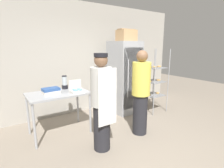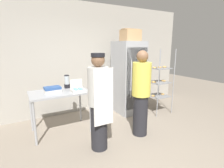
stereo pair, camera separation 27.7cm
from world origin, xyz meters
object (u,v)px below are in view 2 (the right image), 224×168
Objects in this scene: refrigerator at (128,78)px; person_customer at (141,93)px; binder_stack at (53,89)px; person_baker at (99,101)px; cardboard_storage_box at (131,35)px; donut_box at (78,90)px; blender_pitcher at (67,82)px; baking_rack at (159,81)px.

person_customer is at bearing -113.56° from refrigerator.
refrigerator is at bearing 7.29° from binder_stack.
person_baker reaches higher than binder_stack.
binder_stack is at bearing -174.67° from cardboard_storage_box.
donut_box is (-1.55, -0.47, -0.03)m from refrigerator.
blender_pitcher is at bearing 101.86° from donut_box.
person_baker is at bearing -140.95° from cardboard_storage_box.
person_customer is at bearing -148.00° from baking_rack.
baking_rack is at bearing 0.92° from donut_box.
cardboard_storage_box is 1.68m from person_customer.
blender_pitcher is 1.62m from person_customer.
refrigerator is 1.62m from donut_box.
blender_pitcher is at bearing 32.36° from binder_stack.
blender_pitcher reaches higher than binder_stack.
blender_pitcher is 0.89× the size of binder_stack.
baking_rack is at bearing -32.84° from refrigerator.
baking_rack is 3.81× the size of cardboard_storage_box.
person_baker is 0.98× the size of person_customer.
refrigerator is 1.08m from cardboard_storage_box.
binder_stack is at bearing 119.17° from person_baker.
binder_stack is at bearing 148.07° from person_customer.
refrigerator reaches higher than binder_stack.
person_baker is at bearing -60.83° from binder_stack.
blender_pitcher is at bearing -178.91° from refrigerator.
binder_stack is at bearing -172.71° from refrigerator.
binder_stack is 2.28m from cardboard_storage_box.
donut_box is 0.58× the size of cardboard_storage_box.
baking_rack is 2.36m from blender_pitcher.
blender_pitcher is 0.17× the size of person_baker.
donut_box is 0.15× the size of person_customer.
person_customer is at bearing 3.57° from person_baker.
cardboard_storage_box is 0.26× the size of person_customer.
person_baker is at bearing -80.82° from blender_pitcher.
baking_rack is 5.93× the size of blender_pitcher.
binder_stack is at bearing 176.13° from baking_rack.
donut_box is at bearing -25.87° from binder_stack.
donut_box is at bearing -179.08° from baking_rack.
cardboard_storage_box is 0.27× the size of person_baker.
cardboard_storage_box reaches higher than donut_box.
person_customer is (-1.19, -0.74, 0.02)m from baking_rack.
baking_rack reaches higher than person_baker.
cardboard_storage_box is (-0.68, 0.37, 1.18)m from baking_rack.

